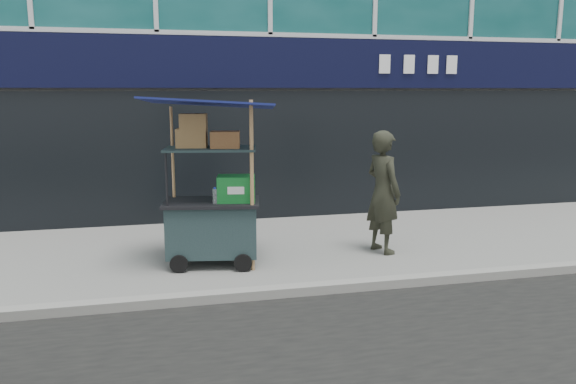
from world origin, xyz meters
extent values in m
plane|color=slate|center=(0.00, 0.00, 0.00)|extent=(80.00, 80.00, 0.00)
cube|color=gray|center=(0.00, -0.20, 0.06)|extent=(80.00, 0.18, 0.12)
cube|color=black|center=(0.00, 3.86, 2.90)|extent=(15.68, 0.06, 0.90)
cube|color=black|center=(0.00, 3.90, 1.20)|extent=(15.68, 0.04, 2.40)
cube|color=#19292A|center=(-1.36, 1.26, 0.51)|extent=(1.33, 0.91, 0.71)
cylinder|color=black|center=(-1.85, 0.96, 0.12)|extent=(0.25, 0.09, 0.24)
cylinder|color=black|center=(-1.01, 0.81, 0.12)|extent=(0.25, 0.09, 0.24)
cube|color=black|center=(-1.36, 1.26, 0.89)|extent=(1.42, 1.01, 0.04)
cylinder|color=black|center=(-1.97, 1.05, 1.25)|extent=(0.04, 0.04, 0.76)
cylinder|color=black|center=(-0.86, 0.86, 1.25)|extent=(0.04, 0.04, 0.76)
cylinder|color=black|center=(-1.86, 1.66, 1.25)|extent=(0.04, 0.04, 0.76)
cylinder|color=black|center=(-0.76, 1.46, 1.25)|extent=(0.04, 0.04, 0.76)
cube|color=#19292A|center=(-1.36, 1.26, 1.63)|extent=(1.33, 0.91, 0.03)
cylinder|color=olive|center=(-0.86, 0.86, 1.15)|extent=(0.06, 0.06, 2.29)
cylinder|color=olive|center=(-1.86, 1.66, 1.10)|extent=(0.05, 0.05, 2.19)
cube|color=#0D134D|center=(-1.36, 1.26, 2.24)|extent=(1.91, 1.50, 0.20)
cube|color=#106725|center=(-1.04, 1.15, 1.09)|extent=(0.56, 0.44, 0.36)
cylinder|color=silver|center=(-1.34, 1.05, 1.01)|extent=(0.08, 0.08, 0.20)
cylinder|color=#1933BD|center=(-1.34, 1.05, 1.12)|extent=(0.04, 0.04, 0.02)
cube|color=brown|center=(-1.61, 1.35, 1.77)|extent=(0.45, 0.37, 0.25)
cube|color=olive|center=(-1.17, 1.17, 1.76)|extent=(0.43, 0.35, 0.22)
cube|color=brown|center=(-1.58, 1.33, 2.00)|extent=(0.40, 0.32, 0.20)
imported|color=#26271D|center=(1.19, 1.30, 0.92)|extent=(0.62, 0.77, 1.84)
camera|label=1|loc=(-2.06, -6.39, 2.43)|focal=35.00mm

